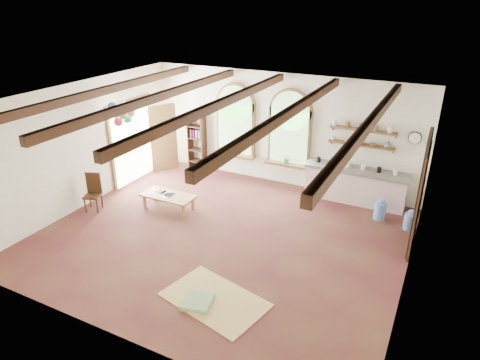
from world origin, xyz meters
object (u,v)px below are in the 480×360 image
Objects in this scene: kitchen_counter at (355,185)px; side_chair at (94,200)px; coffee_table at (168,196)px; balloon_cluster at (121,112)px.

side_chair is at bearing -149.14° from kitchen_counter.
balloon_cluster is (-1.51, 0.25, 1.97)m from coffee_table.
kitchen_counter is 2.74× the size of side_chair.
coffee_table is at bearing 28.30° from side_chair.
coffee_table is (-4.20, -2.61, -0.12)m from kitchen_counter.
kitchen_counter is at bearing 30.86° from side_chair.
kitchen_counter is 2.34× the size of balloon_cluster.
kitchen_counter is at bearing 22.42° from balloon_cluster.
side_chair is at bearing -151.70° from coffee_table.
side_chair reaches higher than coffee_table.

